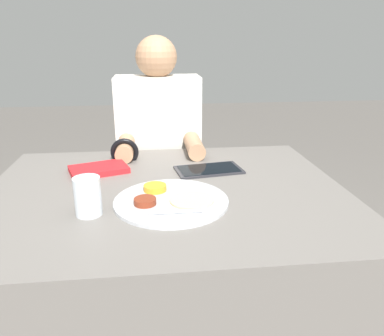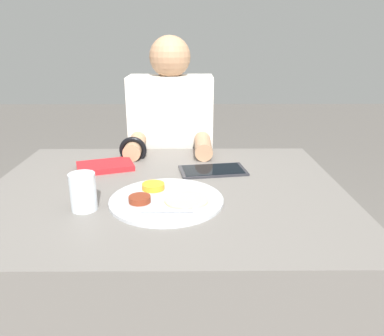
{
  "view_description": "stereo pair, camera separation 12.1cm",
  "coord_description": "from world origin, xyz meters",
  "px_view_note": "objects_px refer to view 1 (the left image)",
  "views": [
    {
      "loc": [
        -0.04,
        -1.11,
        1.2
      ],
      "look_at": [
        0.09,
        0.03,
        0.8
      ],
      "focal_mm": 35.0,
      "sensor_mm": 36.0,
      "label": 1
    },
    {
      "loc": [
        0.08,
        -1.12,
        1.2
      ],
      "look_at": [
        0.09,
        0.03,
        0.8
      ],
      "focal_mm": 35.0,
      "sensor_mm": 36.0,
      "label": 2
    }
  ],
  "objects_px": {
    "thali_tray": "(171,200)",
    "red_notebook": "(99,170)",
    "drinking_glass": "(88,196)",
    "tablet_device": "(209,170)",
    "person_diner": "(160,176)"
  },
  "relations": [
    {
      "from": "thali_tray",
      "to": "red_notebook",
      "type": "bearing_deg",
      "value": 129.22
    },
    {
      "from": "thali_tray",
      "to": "drinking_glass",
      "type": "height_order",
      "value": "drinking_glass"
    },
    {
      "from": "thali_tray",
      "to": "tablet_device",
      "type": "xyz_separation_m",
      "value": [
        0.16,
        0.26,
        -0.0
      ]
    },
    {
      "from": "red_notebook",
      "to": "tablet_device",
      "type": "height_order",
      "value": "red_notebook"
    },
    {
      "from": "drinking_glass",
      "to": "red_notebook",
      "type": "bearing_deg",
      "value": 92.54
    },
    {
      "from": "tablet_device",
      "to": "person_diner",
      "type": "xyz_separation_m",
      "value": [
        -0.17,
        0.42,
        -0.17
      ]
    },
    {
      "from": "person_diner",
      "to": "drinking_glass",
      "type": "bearing_deg",
      "value": -106.13
    },
    {
      "from": "tablet_device",
      "to": "red_notebook",
      "type": "bearing_deg",
      "value": 175.08
    },
    {
      "from": "thali_tray",
      "to": "tablet_device",
      "type": "bearing_deg",
      "value": 59.49
    },
    {
      "from": "thali_tray",
      "to": "tablet_device",
      "type": "relative_size",
      "value": 1.33
    },
    {
      "from": "red_notebook",
      "to": "drinking_glass",
      "type": "bearing_deg",
      "value": -87.46
    },
    {
      "from": "thali_tray",
      "to": "drinking_glass",
      "type": "xyz_separation_m",
      "value": [
        -0.23,
        -0.05,
        0.05
      ]
    },
    {
      "from": "person_diner",
      "to": "drinking_glass",
      "type": "height_order",
      "value": "person_diner"
    },
    {
      "from": "tablet_device",
      "to": "thali_tray",
      "type": "bearing_deg",
      "value": -120.51
    },
    {
      "from": "red_notebook",
      "to": "tablet_device",
      "type": "bearing_deg",
      "value": -4.92
    }
  ]
}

